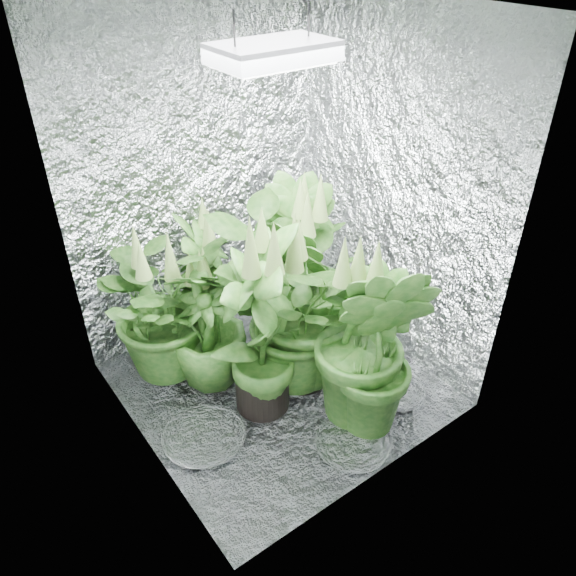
% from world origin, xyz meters
% --- Properties ---
extents(ground, '(1.60, 1.60, 0.00)m').
position_xyz_m(ground, '(0.00, 0.00, 0.00)').
color(ground, silver).
rests_on(ground, ground).
extents(walls, '(1.62, 1.62, 2.00)m').
position_xyz_m(walls, '(0.00, 0.00, 1.00)').
color(walls, silver).
rests_on(walls, ground).
extents(ceiling, '(1.60, 1.60, 0.01)m').
position_xyz_m(ceiling, '(0.00, 0.00, 2.00)').
color(ceiling, silver).
rests_on(ceiling, walls).
extents(grow_lamp, '(0.50, 0.30, 0.22)m').
position_xyz_m(grow_lamp, '(0.00, 0.00, 1.83)').
color(grow_lamp, gray).
rests_on(grow_lamp, ceiling).
extents(plant_a, '(0.95, 0.95, 0.95)m').
position_xyz_m(plant_a, '(-0.43, 0.51, 0.44)').
color(plant_a, black).
rests_on(plant_a, ground).
extents(plant_b, '(0.63, 0.63, 0.94)m').
position_xyz_m(plant_b, '(-0.10, 0.64, 0.42)').
color(plant_b, black).
rests_on(plant_b, ground).
extents(plant_c, '(0.79, 0.79, 1.18)m').
position_xyz_m(plant_c, '(0.31, 0.18, 0.55)').
color(plant_c, black).
rests_on(plant_c, ground).
extents(plant_d, '(0.61, 0.61, 0.86)m').
position_xyz_m(plant_d, '(-0.28, 0.26, 0.39)').
color(plant_d, black).
rests_on(plant_d, ground).
extents(plant_e, '(0.98, 0.98, 1.13)m').
position_xyz_m(plant_e, '(0.15, -0.04, 0.54)').
color(plant_e, black).
rests_on(plant_e, ground).
extents(plant_f, '(0.76, 0.76, 1.19)m').
position_xyz_m(plant_f, '(-0.16, -0.08, 0.55)').
color(plant_f, black).
rests_on(plant_f, ground).
extents(plant_g, '(0.77, 0.77, 1.14)m').
position_xyz_m(plant_g, '(0.21, -0.50, 0.53)').
color(plant_g, black).
rests_on(plant_g, ground).
extents(circulation_fan, '(0.16, 0.26, 0.31)m').
position_xyz_m(circulation_fan, '(0.62, 0.61, 0.13)').
color(circulation_fan, black).
rests_on(circulation_fan, ground).
extents(plant_label, '(0.06, 0.03, 0.09)m').
position_xyz_m(plant_label, '(0.27, -0.53, 0.30)').
color(plant_label, white).
rests_on(plant_label, plant_g).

